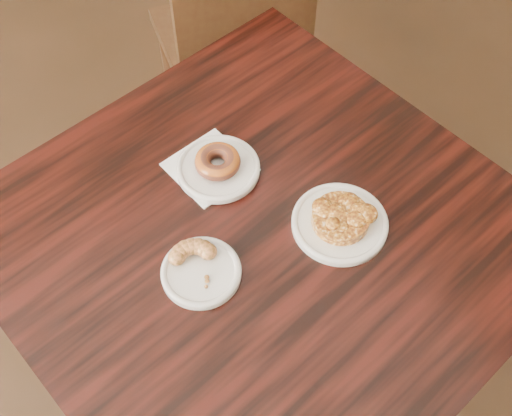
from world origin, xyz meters
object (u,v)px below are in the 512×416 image
cafe_table (260,317)px  chair_far (228,38)px  cruller_fragment (200,267)px  glazed_donut (218,162)px  apple_fritter (341,216)px

cafe_table → chair_far: bearing=53.9°
cafe_table → chair_far: 0.88m
cafe_table → cruller_fragment: bearing=178.1°
glazed_donut → apple_fritter: size_ratio=0.62×
glazed_donut → cruller_fragment: size_ratio=0.84×
apple_fritter → cruller_fragment: bearing=170.8°
glazed_donut → cruller_fragment: glazed_donut is taller
cafe_table → chair_far: size_ratio=1.00×
cafe_table → chair_far: (0.38, 0.79, 0.08)m
cruller_fragment → glazed_donut: bearing=52.9°
cafe_table → glazed_donut: 0.44m
cafe_table → apple_fritter: 0.43m
cafe_table → glazed_donut: glazed_donut is taller
glazed_donut → apple_fritter: (0.13, -0.23, -0.00)m
chair_far → glazed_donut: bearing=70.4°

